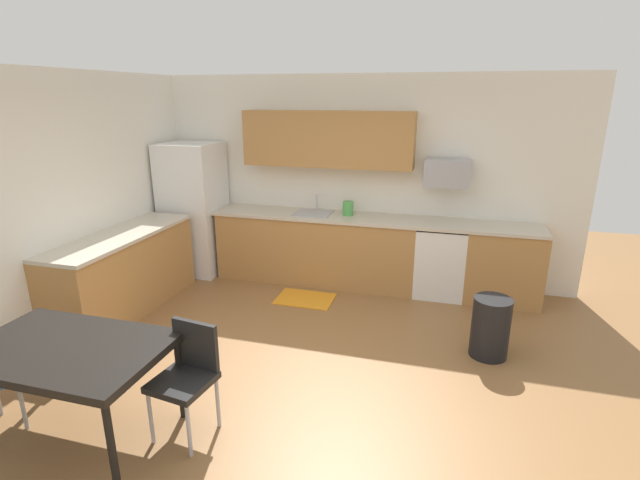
{
  "coord_description": "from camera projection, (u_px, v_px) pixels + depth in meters",
  "views": [
    {
      "loc": [
        1.25,
        -3.47,
        2.44
      ],
      "look_at": [
        0.0,
        1.0,
        1.0
      ],
      "focal_mm": 26.31,
      "sensor_mm": 36.0,
      "label": 1
    }
  ],
  "objects": [
    {
      "name": "sink_faucet",
      "position": [
        317.0,
        203.0,
        6.32
      ],
      "size": [
        0.02,
        0.02,
        0.24
      ],
      "primitive_type": "cylinder",
      "color": "#B2B5BA",
      "rests_on": "countertop_back"
    },
    {
      "name": "countertop_back",
      "position": [
        347.0,
        217.0,
        6.07
      ],
      "size": [
        4.8,
        0.64,
        0.04
      ],
      "primitive_type": "cube",
      "color": "beige",
      "rests_on": "cabinet_run_back"
    },
    {
      "name": "oven_range",
      "position": [
        440.0,
        260.0,
        5.9
      ],
      "size": [
        0.6,
        0.6,
        0.91
      ],
      "color": "white",
      "rests_on": "ground"
    },
    {
      "name": "microwave",
      "position": [
        447.0,
        173.0,
        5.67
      ],
      "size": [
        0.54,
        0.36,
        0.32
      ],
      "primitive_type": "cube",
      "color": "#9EA0A5"
    },
    {
      "name": "upper_cabinets_back",
      "position": [
        328.0,
        139.0,
        5.98
      ],
      "size": [
        2.2,
        0.34,
        0.7
      ],
      "primitive_type": "cube",
      "color": "#AD7A42"
    },
    {
      "name": "sink_basin",
      "position": [
        313.0,
        218.0,
        6.21
      ],
      "size": [
        0.48,
        0.4,
        0.14
      ],
      "primitive_type": "cube",
      "color": "#A5A8AD",
      "rests_on": "countertop_back"
    },
    {
      "name": "countertop_left",
      "position": [
        119.0,
        236.0,
        5.29
      ],
      "size": [
        0.64,
        2.0,
        0.04
      ],
      "primitive_type": "cube",
      "color": "beige",
      "rests_on": "cabinet_run_left"
    },
    {
      "name": "kettle",
      "position": [
        348.0,
        209.0,
        6.09
      ],
      "size": [
        0.14,
        0.14,
        0.2
      ],
      "primitive_type": "cylinder",
      "color": "#4CA54C",
      "rests_on": "countertop_back"
    },
    {
      "name": "trash_bin",
      "position": [
        490.0,
        327.0,
        4.51
      ],
      "size": [
        0.36,
        0.36,
        0.6
      ],
      "primitive_type": "cylinder",
      "color": "black",
      "rests_on": "ground"
    },
    {
      "name": "cabinet_run_back_right",
      "position": [
        503.0,
        265.0,
        5.71
      ],
      "size": [
        0.89,
        0.6,
        0.9
      ],
      "primitive_type": "cube",
      "color": "#AD7A42",
      "rests_on": "ground"
    },
    {
      "name": "wall_back",
      "position": [
        353.0,
        180.0,
        6.27
      ],
      "size": [
        5.8,
        0.1,
        2.7
      ],
      "primitive_type": "cube",
      "color": "white",
      "rests_on": "ground"
    },
    {
      "name": "refrigerator",
      "position": [
        194.0,
        209.0,
        6.57
      ],
      "size": [
        0.76,
        0.7,
        1.82
      ],
      "primitive_type": "cube",
      "color": "white",
      "rests_on": "ground"
    },
    {
      "name": "dining_table",
      "position": [
        66.0,
        354.0,
        3.33
      ],
      "size": [
        1.4,
        0.9,
        0.74
      ],
      "color": "black",
      "rests_on": "ground"
    },
    {
      "name": "cabinet_run_left",
      "position": [
        125.0,
        274.0,
        5.43
      ],
      "size": [
        0.6,
        2.0,
        0.9
      ],
      "primitive_type": "cube",
      "color": "#AD7A42",
      "rests_on": "ground"
    },
    {
      "name": "chair_near_table",
      "position": [
        188.0,
        370.0,
        3.44
      ],
      "size": [
        0.45,
        0.45,
        0.85
      ],
      "color": "black",
      "rests_on": "ground"
    },
    {
      "name": "wall_left",
      "position": [
        28.0,
        213.0,
        4.52
      ],
      "size": [
        0.1,
        5.8,
        2.7
      ],
      "primitive_type": "cube",
      "color": "white",
      "rests_on": "ground"
    },
    {
      "name": "cabinet_run_back",
      "position": [
        316.0,
        249.0,
        6.32
      ],
      "size": [
        2.66,
        0.6,
        0.9
      ],
      "primitive_type": "cube",
      "color": "#AD7A42",
      "rests_on": "ground"
    },
    {
      "name": "floor_mat",
      "position": [
        305.0,
        299.0,
        5.84
      ],
      "size": [
        0.7,
        0.5,
        0.01
      ],
      "primitive_type": "cube",
      "color": "orange",
      "rests_on": "ground"
    },
    {
      "name": "ground_plane",
      "position": [
        290.0,
        377.0,
        4.23
      ],
      "size": [
        12.0,
        12.0,
        0.0
      ],
      "primitive_type": "plane",
      "color": "olive"
    }
  ]
}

